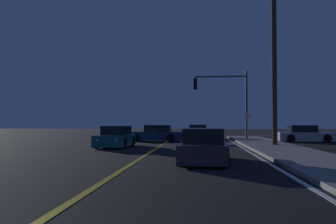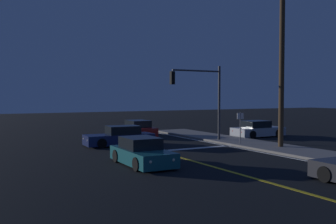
{
  "view_description": "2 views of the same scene",
  "coord_description": "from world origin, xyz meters",
  "px_view_note": "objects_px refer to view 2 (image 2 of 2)",
  "views": [
    {
      "loc": [
        2.51,
        -3.27,
        1.59
      ],
      "look_at": [
        0.24,
        23.71,
        2.34
      ],
      "focal_mm": 38.63,
      "sensor_mm": 36.0,
      "label": 1
    },
    {
      "loc": [
        -10.39,
        2.71,
        3.37
      ],
      "look_at": [
        -0.34,
        21.13,
        2.48
      ],
      "focal_mm": 40.2,
      "sensor_mm": 36.0,
      "label": 2
    }
  ],
  "objects_px": {
    "car_mid_block_silver": "(258,130)",
    "traffic_signal_near_right": "(202,91)",
    "car_far_approaching_red": "(137,129)",
    "car_parked_curb_teal": "(142,153)",
    "utility_pole_right": "(282,57)",
    "street_sign_corner": "(240,123)",
    "car_following_oncoming_navy": "(120,137)"
  },
  "relations": [
    {
      "from": "car_far_approaching_red",
      "to": "car_mid_block_silver",
      "type": "xyz_separation_m",
      "value": [
        8.52,
        -5.37,
        -0.0
      ]
    },
    {
      "from": "car_far_approaching_red",
      "to": "street_sign_corner",
      "type": "bearing_deg",
      "value": -68.79
    },
    {
      "from": "utility_pole_right",
      "to": "car_following_oncoming_navy",
      "type": "bearing_deg",
      "value": 142.43
    },
    {
      "from": "car_parked_curb_teal",
      "to": "car_mid_block_silver",
      "type": "xyz_separation_m",
      "value": [
        13.74,
        7.02,
        0.0
      ]
    },
    {
      "from": "car_parked_curb_teal",
      "to": "car_far_approaching_red",
      "type": "height_order",
      "value": "same"
    },
    {
      "from": "car_parked_curb_teal",
      "to": "car_mid_block_silver",
      "type": "height_order",
      "value": "same"
    },
    {
      "from": "car_following_oncoming_navy",
      "to": "traffic_signal_near_right",
      "type": "bearing_deg",
      "value": -100.66
    },
    {
      "from": "traffic_signal_near_right",
      "to": "street_sign_corner",
      "type": "distance_m",
      "value": 3.77
    },
    {
      "from": "car_following_oncoming_navy",
      "to": "utility_pole_right",
      "type": "bearing_deg",
      "value": -124.91
    },
    {
      "from": "traffic_signal_near_right",
      "to": "street_sign_corner",
      "type": "height_order",
      "value": "traffic_signal_near_right"
    },
    {
      "from": "car_parked_curb_teal",
      "to": "car_following_oncoming_navy",
      "type": "xyz_separation_m",
      "value": [
        1.7,
        7.29,
        0.0
      ]
    },
    {
      "from": "car_mid_block_silver",
      "to": "utility_pole_right",
      "type": "height_order",
      "value": "utility_pole_right"
    },
    {
      "from": "car_mid_block_silver",
      "to": "traffic_signal_near_right",
      "type": "bearing_deg",
      "value": -79.39
    },
    {
      "from": "car_far_approaching_red",
      "to": "street_sign_corner",
      "type": "height_order",
      "value": "street_sign_corner"
    },
    {
      "from": "traffic_signal_near_right",
      "to": "utility_pole_right",
      "type": "relative_size",
      "value": 0.49
    },
    {
      "from": "car_parked_curb_teal",
      "to": "car_far_approaching_red",
      "type": "bearing_deg",
      "value": -112.36
    },
    {
      "from": "car_parked_curb_teal",
      "to": "street_sign_corner",
      "type": "distance_m",
      "value": 9.3
    },
    {
      "from": "car_parked_curb_teal",
      "to": "traffic_signal_near_right",
      "type": "distance_m",
      "value": 10.05
    },
    {
      "from": "car_far_approaching_red",
      "to": "car_following_oncoming_navy",
      "type": "bearing_deg",
      "value": -124.04
    },
    {
      "from": "car_far_approaching_red",
      "to": "car_parked_curb_teal",
      "type": "bearing_deg",
      "value": -112.26
    },
    {
      "from": "car_parked_curb_teal",
      "to": "car_following_oncoming_navy",
      "type": "relative_size",
      "value": 0.91
    },
    {
      "from": "car_mid_block_silver",
      "to": "street_sign_corner",
      "type": "relative_size",
      "value": 1.95
    },
    {
      "from": "car_following_oncoming_navy",
      "to": "street_sign_corner",
      "type": "height_order",
      "value": "street_sign_corner"
    },
    {
      "from": "car_mid_block_silver",
      "to": "street_sign_corner",
      "type": "bearing_deg",
      "value": -51.58
    },
    {
      "from": "car_far_approaching_red",
      "to": "street_sign_corner",
      "type": "distance_m",
      "value": 9.94
    },
    {
      "from": "car_parked_curb_teal",
      "to": "car_following_oncoming_navy",
      "type": "height_order",
      "value": "same"
    },
    {
      "from": "car_mid_block_silver",
      "to": "traffic_signal_near_right",
      "type": "relative_size",
      "value": 0.8
    },
    {
      "from": "car_far_approaching_red",
      "to": "street_sign_corner",
      "type": "xyz_separation_m",
      "value": [
        3.48,
        -9.26,
        0.96
      ]
    },
    {
      "from": "traffic_signal_near_right",
      "to": "utility_pole_right",
      "type": "distance_m",
      "value": 6.12
    },
    {
      "from": "traffic_signal_near_right",
      "to": "car_parked_curb_teal",
      "type": "bearing_deg",
      "value": 38.41
    },
    {
      "from": "street_sign_corner",
      "to": "car_following_oncoming_navy",
      "type": "bearing_deg",
      "value": 149.26
    },
    {
      "from": "car_mid_block_silver",
      "to": "traffic_signal_near_right",
      "type": "height_order",
      "value": "traffic_signal_near_right"
    }
  ]
}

